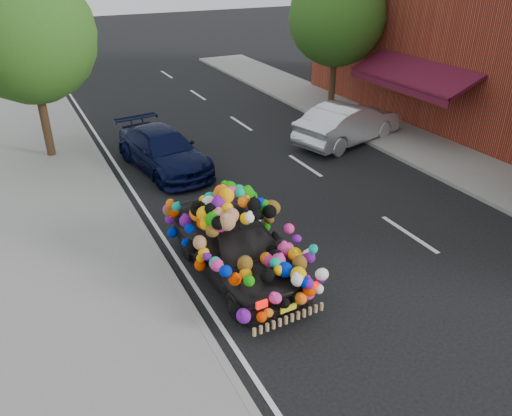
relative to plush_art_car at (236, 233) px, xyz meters
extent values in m
plane|color=black|center=(0.98, -0.40, -1.04)|extent=(100.00, 100.00, 0.00)
cube|color=gray|center=(-3.32, -0.40, -0.98)|extent=(4.00, 60.00, 0.12)
cube|color=gray|center=(-1.37, -0.40, -0.98)|extent=(0.15, 60.00, 0.13)
cube|color=gray|center=(9.18, 2.60, -0.98)|extent=(3.00, 40.00, 0.12)
cube|color=#500F22|center=(9.68, 5.60, 1.31)|extent=(1.62, 5.20, 0.75)
cube|color=#500F22|center=(8.93, 5.60, 0.91)|extent=(0.06, 5.20, 0.35)
cylinder|color=#332114|center=(-2.82, 9.10, 0.32)|extent=(0.28, 0.28, 2.73)
sphere|color=#205617|center=(-2.82, 9.10, 2.99)|extent=(4.20, 4.20, 4.20)
cylinder|color=#332114|center=(8.98, 9.60, 0.28)|extent=(0.28, 0.28, 2.64)
sphere|color=#205617|center=(8.98, 9.60, 2.86)|extent=(4.00, 4.00, 4.00)
imported|color=black|center=(0.00, 0.00, -0.34)|extent=(1.83, 4.17, 1.40)
cube|color=red|center=(-0.47, -2.09, -0.26)|extent=(0.22, 0.07, 0.14)
cube|color=red|center=(0.65, -2.04, -0.26)|extent=(0.22, 0.07, 0.14)
cube|color=yellow|center=(0.09, -2.08, -0.56)|extent=(0.34, 0.06, 0.12)
imported|color=black|center=(0.35, 6.43, -0.40)|extent=(2.41, 4.63, 1.28)
imported|color=silver|center=(7.15, 5.83, -0.31)|extent=(4.72, 2.72, 1.47)
camera|label=1|loc=(-3.72, -8.35, 5.35)|focal=35.00mm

